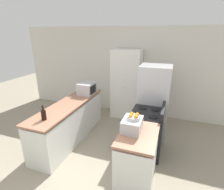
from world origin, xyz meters
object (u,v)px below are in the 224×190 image
fruit_bowl (134,117)px  refrigerator (153,101)px  stove (146,132)px  wine_bottle (44,115)px  toaster_oven (132,125)px  microwave (87,88)px  pantry_cabinet (126,84)px

fruit_bowl → refrigerator: bearing=84.4°
stove → fruit_bowl: (-0.12, -0.76, 0.69)m
wine_bottle → toaster_oven: bearing=6.1°
microwave → wine_bottle: bearing=-92.7°
toaster_oven → wine_bottle: bearing=-173.9°
refrigerator → wine_bottle: size_ratio=6.24×
microwave → toaster_oven: microwave is taller
pantry_cabinet → stove: size_ratio=1.86×
microwave → fruit_bowl: fruit_bowl is taller
refrigerator → wine_bottle: refrigerator is taller
pantry_cabinet → microwave: (-0.82, -0.87, 0.06)m
refrigerator → microwave: refrigerator is taller
stove → fruit_bowl: bearing=-99.2°
toaster_oven → fruit_bowl: size_ratio=1.90×
microwave → fruit_bowl: size_ratio=2.40×
refrigerator → microwave: 1.71m
microwave → fruit_bowl: (1.55, -1.41, 0.10)m
microwave → wine_bottle: (-0.08, -1.59, -0.04)m
stove → refrigerator: bearing=88.0°
stove → wine_bottle: bearing=-151.7°
stove → toaster_oven: toaster_oven is taller
wine_bottle → toaster_oven: 1.61m
stove → wine_bottle: 2.05m
pantry_cabinet → refrigerator: 1.17m
pantry_cabinet → refrigerator: bearing=-41.0°
pantry_cabinet → fruit_bowl: size_ratio=9.54×
pantry_cabinet → wine_bottle: (-0.89, -2.46, 0.02)m
toaster_oven → microwave: bearing=137.1°
stove → toaster_oven: 0.96m
microwave → wine_bottle: 1.59m
pantry_cabinet → fruit_bowl: bearing=-72.2°
pantry_cabinet → refrigerator: (0.88, -0.76, -0.13)m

